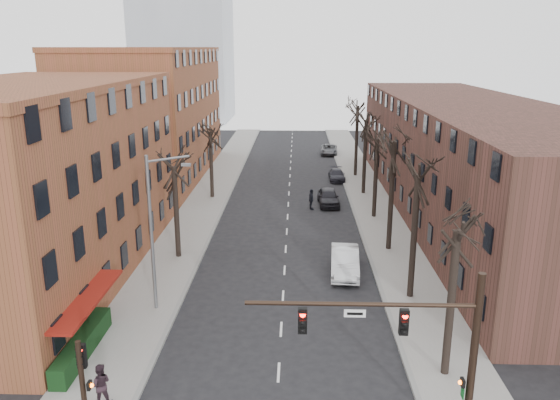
{
  "coord_description": "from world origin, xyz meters",
  "views": [
    {
      "loc": [
        0.74,
        -18.09,
        14.49
      ],
      "look_at": [
        -0.4,
        19.26,
        4.0
      ],
      "focal_mm": 35.0,
      "sensor_mm": 36.0,
      "label": 1
    }
  ],
  "objects": [
    {
      "name": "tree_right_f",
      "position": [
        7.6,
        44.0,
        0.0
      ],
      "size": [
        5.2,
        5.2,
        11.6
      ],
      "primitive_type": null,
      "color": "black",
      "rests_on": "ground"
    },
    {
      "name": "tree_left_b",
      "position": [
        -7.6,
        34.0,
        0.0
      ],
      "size": [
        5.2,
        5.2,
        9.5
      ],
      "primitive_type": null,
      "color": "black",
      "rests_on": "ground"
    },
    {
      "name": "awning_left",
      "position": [
        -9.4,
        6.0,
        0.0
      ],
      "size": [
        1.2,
        7.0,
        0.15
      ],
      "primitive_type": "cube",
      "color": "maroon",
      "rests_on": "ground"
    },
    {
      "name": "parked_car_mid",
      "position": [
        5.3,
        41.96,
        0.61
      ],
      "size": [
        1.76,
        4.24,
        1.23
      ],
      "primitive_type": "imported",
      "rotation": [
        0.0,
        0.0,
        0.01
      ],
      "color": "#212129",
      "rests_on": "ground"
    },
    {
      "name": "tree_right_d",
      "position": [
        7.6,
        28.0,
        0.0
      ],
      "size": [
        5.2,
        5.2,
        10.0
      ],
      "primitive_type": null,
      "color": "black",
      "rests_on": "ground"
    },
    {
      "name": "signal_mast_arm",
      "position": [
        5.45,
        -1.0,
        4.4
      ],
      "size": [
        8.14,
        0.3,
        7.2
      ],
      "color": "black",
      "rests_on": "ground"
    },
    {
      "name": "signal_pole_left",
      "position": [
        -6.99,
        -0.95,
        2.61
      ],
      "size": [
        0.47,
        0.44,
        4.4
      ],
      "color": "black",
      "rests_on": "ground"
    },
    {
      "name": "tree_left_a",
      "position": [
        -7.6,
        18.0,
        0.0
      ],
      "size": [
        5.2,
        5.2,
        9.5
      ],
      "primitive_type": null,
      "color": "black",
      "rests_on": "ground"
    },
    {
      "name": "pedestrian_b",
      "position": [
        -7.29,
        1.28,
        1.07
      ],
      "size": [
        1.03,
        0.88,
        1.83
      ],
      "primitive_type": "imported",
      "rotation": [
        0.0,
        0.0,
        3.38
      ],
      "color": "black",
      "rests_on": "sidewalk_left"
    },
    {
      "name": "silver_sedan",
      "position": [
        4.0,
        15.64,
        0.85
      ],
      "size": [
        2.12,
        5.26,
        1.7
      ],
      "primitive_type": "imported",
      "rotation": [
        0.0,
        0.0,
        -0.06
      ],
      "color": "silver",
      "rests_on": "ground"
    },
    {
      "name": "parked_car_near",
      "position": [
        3.8,
        31.93,
        0.79
      ],
      "size": [
        2.1,
        4.71,
        1.57
      ],
      "primitive_type": "imported",
      "rotation": [
        0.0,
        0.0,
        0.05
      ],
      "color": "black",
      "rests_on": "ground"
    },
    {
      "name": "sidewalk_left",
      "position": [
        -8.0,
        35.0,
        0.07
      ],
      "size": [
        4.0,
        90.0,
        0.15
      ],
      "primitive_type": "cube",
      "color": "gray",
      "rests_on": "ground"
    },
    {
      "name": "sidewalk_right",
      "position": [
        8.0,
        35.0,
        0.07
      ],
      "size": [
        4.0,
        90.0,
        0.15
      ],
      "primitive_type": "cube",
      "color": "gray",
      "rests_on": "ground"
    },
    {
      "name": "building_right",
      "position": [
        16.0,
        30.0,
        5.0
      ],
      "size": [
        12.0,
        50.0,
        10.0
      ],
      "primitive_type": "cube",
      "color": "#4C2A23",
      "rests_on": "ground"
    },
    {
      "name": "pedestrian_crossing",
      "position": [
        2.14,
        30.32,
        0.97
      ],
      "size": [
        0.74,
        1.22,
        1.95
      ],
      "primitive_type": "imported",
      "rotation": [
        0.0,
        0.0,
        1.82
      ],
      "color": "black",
      "rests_on": "ground"
    },
    {
      "name": "tree_right_e",
      "position": [
        7.6,
        36.0,
        0.0
      ],
      "size": [
        5.2,
        5.2,
        10.8
      ],
      "primitive_type": null,
      "color": "black",
      "rests_on": "ground"
    },
    {
      "name": "streetlight",
      "position": [
        -7.03,
        10.0,
        5.01
      ],
      "size": [
        2.45,
        0.22,
        9.03
      ],
      "color": "slate",
      "rests_on": "ground"
    },
    {
      "name": "building_left_far",
      "position": [
        -16.0,
        44.0,
        7.0
      ],
      "size": [
        12.0,
        28.0,
        14.0
      ],
      "primitive_type": "cube",
      "color": "brown",
      "rests_on": "ground"
    },
    {
      "name": "building_left_near",
      "position": [
        -16.0,
        15.0,
        6.0
      ],
      "size": [
        12.0,
        26.0,
        12.0
      ],
      "primitive_type": "cube",
      "color": "brown",
      "rests_on": "ground"
    },
    {
      "name": "tree_right_a",
      "position": [
        7.6,
        4.0,
        0.0
      ],
      "size": [
        5.2,
        5.2,
        10.0
      ],
      "primitive_type": null,
      "color": "black",
      "rests_on": "ground"
    },
    {
      "name": "tree_right_c",
      "position": [
        7.6,
        20.0,
        0.0
      ],
      "size": [
        5.2,
        5.2,
        11.6
      ],
      "primitive_type": null,
      "color": "black",
      "rests_on": "ground"
    },
    {
      "name": "parked_car_far",
      "position": [
        5.28,
        57.49,
        0.68
      ],
      "size": [
        2.53,
        5.01,
        1.36
      ],
      "primitive_type": "imported",
      "rotation": [
        0.0,
        0.0,
        -0.06
      ],
      "color": "#505257",
      "rests_on": "ground"
    },
    {
      "name": "hedge",
      "position": [
        -9.5,
        5.0,
        0.65
      ],
      "size": [
        0.8,
        6.0,
        1.0
      ],
      "primitive_type": "cube",
      "color": "black",
      "rests_on": "sidewalk_left"
    },
    {
      "name": "tree_right_b",
      "position": [
        7.6,
        12.0,
        0.0
      ],
      "size": [
        5.2,
        5.2,
        10.8
      ],
      "primitive_type": null,
      "color": "black",
      "rests_on": "ground"
    }
  ]
}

